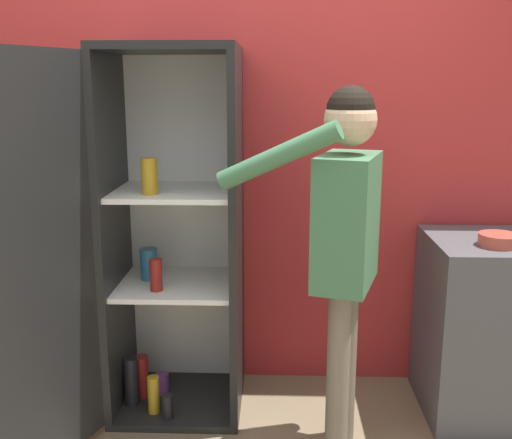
% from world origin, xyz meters
% --- Properties ---
extents(wall_back, '(7.00, 0.06, 2.55)m').
position_xyz_m(wall_back, '(0.00, 0.98, 1.27)').
color(wall_back, '#B72D2D').
rests_on(wall_back, ground_plane).
extents(refrigerator, '(0.92, 1.15, 1.78)m').
position_xyz_m(refrigerator, '(-0.34, 0.56, 0.87)').
color(refrigerator, black).
rests_on(refrigerator, ground_plane).
extents(person, '(0.70, 0.50, 1.60)m').
position_xyz_m(person, '(0.54, 0.29, 1.03)').
color(person, '#726656').
rests_on(person, ground_plane).
extents(counter, '(0.75, 0.60, 0.88)m').
position_xyz_m(counter, '(1.37, 0.63, 0.44)').
color(counter, '#4C4C51').
rests_on(counter, ground_plane).
extents(bowl, '(0.18, 0.18, 0.06)m').
position_xyz_m(bowl, '(1.27, 0.52, 0.91)').
color(bowl, '#B24738').
rests_on(bowl, counter).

